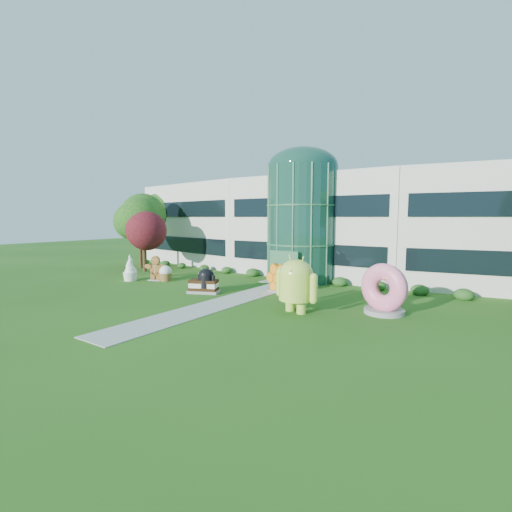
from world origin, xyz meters
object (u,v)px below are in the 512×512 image
Objects in this scene: android_green at (296,281)px; donut at (385,288)px; android_black at (206,279)px; gingerbread at (156,268)px.

android_green is 5.08m from donut.
android_green is at bearing -134.86° from donut.
android_green is 1.72× the size of android_black.
donut reaches higher than gingerbread.
donut is at bearing -20.17° from gingerbread.
android_black is 0.90× the size of gingerbread.
donut is (12.33, 1.47, 0.41)m from android_black.
android_black is at bearing -158.93° from donut.
gingerbread is at bearing -165.94° from donut.
android_green is 1.55× the size of gingerbread.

